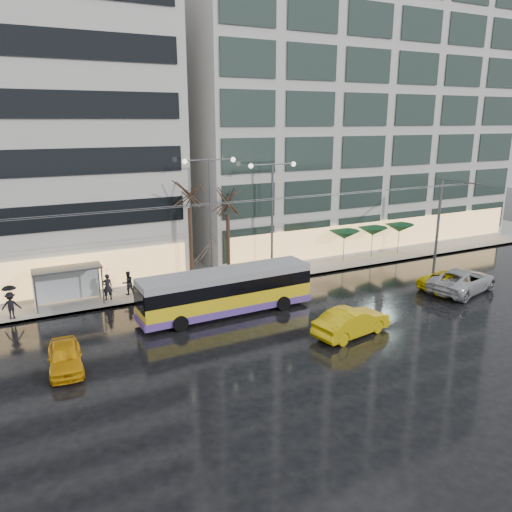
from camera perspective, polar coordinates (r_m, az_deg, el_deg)
ground at (r=27.21m, az=-0.35°, el=-10.23°), size 140.00×140.00×0.00m
sidewalk at (r=39.97m, az=-6.72°, el=-1.76°), size 80.00×10.00×0.15m
kerb at (r=35.58m, az=-3.96°, el=-3.85°), size 80.00×0.10×0.15m
building_right at (r=50.75m, az=9.75°, el=16.13°), size 32.00×14.00×25.00m
trolleybus at (r=31.01m, az=-3.41°, el=-4.22°), size 11.03×4.37×5.09m
catenary at (r=33.07m, az=-4.93°, el=2.18°), size 42.24×5.12×7.00m
bus_shelter at (r=34.20m, az=-21.38°, el=-2.38°), size 4.20×1.60×2.51m
street_lamp_near at (r=35.71m, az=-5.23°, el=5.99°), size 3.96×0.36×9.03m
street_lamp_far at (r=37.85m, az=1.87°, el=6.15°), size 3.96×0.36×8.53m
tree_a at (r=35.22m, az=-7.68°, el=7.59°), size 3.20×3.20×8.40m
tree_b at (r=36.58m, az=-3.28°, el=6.90°), size 3.20×3.20×7.70m
parasol_a at (r=42.37m, az=10.05°, el=2.41°), size 2.50×2.50×2.65m
parasol_b at (r=44.20m, az=13.19°, el=2.77°), size 2.50×2.50×2.65m
parasol_c at (r=46.15m, az=16.06°, el=3.10°), size 2.50×2.50×2.65m
taxi_a at (r=26.27m, az=-20.99°, el=-10.70°), size 1.81×3.97×1.32m
taxi_b at (r=28.69m, az=10.87°, el=-7.40°), size 5.01×2.51×1.58m
taxi_c at (r=38.10m, az=21.36°, el=-2.63°), size 5.07×2.53×1.38m
sedan_silver at (r=37.99m, az=22.56°, el=-2.58°), size 6.44×4.15×1.65m
pedestrian_a at (r=34.32m, az=-16.68°, el=-2.57°), size 1.02×1.04×2.19m
pedestrian_b at (r=35.23m, az=-14.43°, el=-2.98°), size 0.91×0.77×1.64m
pedestrian_c at (r=33.35m, az=-26.26°, el=-4.64°), size 1.18×0.96×2.11m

